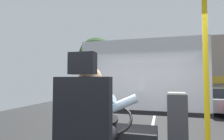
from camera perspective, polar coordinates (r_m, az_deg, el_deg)
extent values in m
cube|color=#2C2C2C|center=(10.91, 13.44, -13.17)|extent=(18.00, 44.00, 0.05)
cube|color=silver|center=(10.90, 13.44, -13.03)|extent=(0.12, 39.60, 0.00)
cube|color=black|center=(1.52, -9.40, -14.66)|extent=(0.48, 0.10, 0.66)
cube|color=black|center=(1.49, -9.26, 2.09)|extent=(0.22, 0.10, 0.18)
cylinder|color=black|center=(1.83, -2.41, -20.83)|extent=(0.15, 0.43, 0.15)
cylinder|color=black|center=(1.89, -7.95, -20.21)|extent=(0.15, 0.43, 0.15)
cylinder|color=silver|center=(1.68, -7.04, -15.52)|extent=(0.34, 0.34, 0.55)
cube|color=maroon|center=(1.82, -4.88, -12.39)|extent=(0.06, 0.01, 0.34)
sphere|color=tan|center=(1.64, -6.96, -2.69)|extent=(0.22, 0.22, 0.22)
cylinder|color=silver|center=(1.88, -0.81, -12.30)|extent=(0.59, 0.21, 0.32)
cylinder|color=silver|center=(1.95, -6.82, -11.95)|extent=(0.59, 0.21, 0.32)
cylinder|color=black|center=(2.56, 0.83, -18.25)|extent=(0.07, 0.27, 0.35)
torus|color=black|center=(2.43, 0.19, -15.37)|extent=(0.52, 0.45, 0.32)
cylinder|color=black|center=(2.43, 0.19, -15.37)|extent=(0.15, 0.14, 0.11)
cylinder|color=gold|center=(1.73, 27.71, -7.66)|extent=(0.04, 0.04, 2.00)
cube|color=#333338|center=(2.60, 19.89, -17.76)|extent=(0.24, 0.25, 0.96)
cube|color=#9E9993|center=(2.51, 19.70, -6.93)|extent=(0.21, 0.22, 0.02)
cube|color=silver|center=(3.57, 9.08, -1.28)|extent=(2.50, 0.01, 1.40)
cube|color=black|center=(3.62, 9.18, -13.07)|extent=(2.50, 0.08, 0.08)
cylinder|color=#4C3828|center=(13.93, -4.88, -4.89)|extent=(0.29, 0.29, 2.89)
sphere|color=#37572D|center=(14.05, -4.84, 4.68)|extent=(2.74, 2.74, 2.74)
cube|color=silver|center=(12.70, 30.37, -8.56)|extent=(1.76, 4.49, 0.65)
cube|color=#282D33|center=(12.40, 30.63, -6.03)|extent=(1.45, 2.47, 0.50)
cylinder|color=black|center=(13.91, 25.52, -9.50)|extent=(0.14, 0.54, 0.54)
cylinder|color=black|center=(11.21, 28.07, -11.12)|extent=(0.14, 0.54, 0.54)
cube|color=navy|center=(18.60, 25.69, -6.72)|extent=(1.91, 4.17, 0.66)
cube|color=#282D33|center=(18.32, 25.79, -4.95)|extent=(1.57, 2.29, 0.50)
cylinder|color=black|center=(20.06, 27.63, -7.32)|extent=(0.14, 0.54, 0.54)
cylinder|color=black|center=(19.76, 22.42, -7.50)|extent=(0.14, 0.54, 0.54)
cylinder|color=black|center=(17.55, 29.43, -7.96)|extent=(0.14, 0.54, 0.54)
cylinder|color=black|center=(17.21, 23.48, -8.20)|extent=(0.14, 0.54, 0.54)
cube|color=#474C51|center=(23.24, 24.82, -6.02)|extent=(1.82, 4.04, 0.61)
cube|color=#282D33|center=(22.97, 24.89, -4.72)|extent=(1.49, 2.22, 0.47)
cylinder|color=black|center=(24.64, 26.36, -6.50)|extent=(0.14, 0.50, 0.50)
cylinder|color=black|center=(24.37, 22.33, -6.63)|extent=(0.14, 0.50, 0.50)
cylinder|color=black|center=(22.19, 27.59, -6.91)|extent=(0.14, 0.50, 0.50)
cylinder|color=black|center=(21.89, 23.12, -7.07)|extent=(0.14, 0.50, 0.50)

